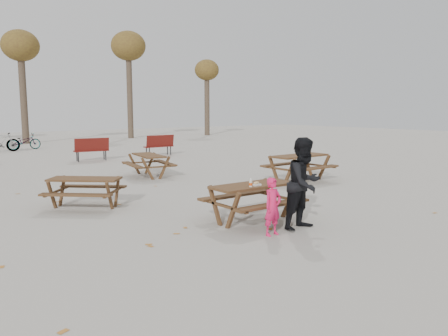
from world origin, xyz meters
TOP-DOWN VIEW (x-y plane):
  - ground at (0.00, 0.00)m, footprint 80.00×80.00m
  - main_picnic_table at (0.00, 0.00)m, footprint 1.80×1.45m
  - food_tray at (-0.06, -0.18)m, footprint 0.18×0.11m
  - bread_roll at (-0.06, -0.18)m, footprint 0.14×0.06m
  - soda_bottle at (-0.25, -0.22)m, footprint 0.07×0.07m
  - child at (-0.37, -0.99)m, footprint 0.40×0.28m
  - adult at (0.42, -1.02)m, footprint 0.93×0.77m
  - picnic_table_east at (4.45, 2.94)m, footprint 2.05×1.68m
  - picnic_table_north at (-2.35, 3.32)m, footprint 2.09×2.05m
  - picnic_table_far at (1.04, 6.72)m, footprint 1.65×1.93m
  - park_bench_row at (-1.39, 12.26)m, footprint 12.81×1.44m
  - tree_row at (0.90, 25.15)m, footprint 32.17×3.52m
  - fallen_leaves at (0.50, 2.50)m, footprint 11.00×11.00m

SIDE VIEW (x-z plane):
  - ground at x=0.00m, z-range 0.00..0.00m
  - fallen_leaves at x=0.50m, z-range 0.00..0.01m
  - picnic_table_north at x=-2.35m, z-range 0.00..0.70m
  - picnic_table_far at x=1.04m, z-range 0.00..0.75m
  - picnic_table_east at x=4.45m, z-range 0.00..0.85m
  - park_bench_row at x=-1.39m, z-range 0.00..1.03m
  - child at x=-0.37m, z-range 0.00..1.07m
  - main_picnic_table at x=0.00m, z-range 0.20..0.97m
  - food_tray at x=-0.06m, z-range 0.78..0.81m
  - bread_roll at x=-0.06m, z-range 0.81..0.86m
  - soda_bottle at x=-0.25m, z-range 0.76..0.93m
  - adult at x=0.42m, z-range 0.00..1.77m
  - tree_row at x=0.90m, z-range 2.06..10.32m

